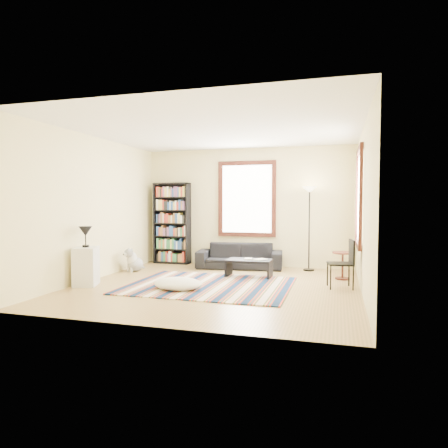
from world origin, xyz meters
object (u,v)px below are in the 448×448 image
(floor_lamp, at_px, (309,229))
(folding_chair, at_px, (340,264))
(sofa, at_px, (240,256))
(white_cabinet, at_px, (86,266))
(floor_cushion, at_px, (178,284))
(coffee_table, at_px, (249,268))
(bookshelf, at_px, (172,223))
(dog, at_px, (135,260))
(side_table, at_px, (343,266))

(floor_lamp, relative_size, folding_chair, 2.16)
(sofa, distance_m, white_cabinet, 3.46)
(sofa, xyz_separation_m, floor_cushion, (-0.47, -2.54, -0.18))
(coffee_table, height_order, floor_lamp, floor_lamp)
(bookshelf, bearing_deg, dog, -103.42)
(coffee_table, relative_size, white_cabinet, 1.29)
(floor_lamp, relative_size, white_cabinet, 2.66)
(folding_chair, bearing_deg, sofa, 134.19)
(side_table, distance_m, dog, 4.39)
(white_cabinet, bearing_deg, bookshelf, 61.35)
(floor_lamp, bearing_deg, white_cabinet, -144.03)
(bookshelf, relative_size, floor_lamp, 1.08)
(sofa, bearing_deg, folding_chair, -42.83)
(coffee_table, distance_m, folding_chair, 1.88)
(white_cabinet, bearing_deg, coffee_table, 10.90)
(coffee_table, xyz_separation_m, white_cabinet, (-2.68, -1.62, 0.17))
(bookshelf, distance_m, white_cabinet, 3.02)
(floor_cushion, xyz_separation_m, dog, (-1.64, 1.50, 0.15))
(bookshelf, height_order, dog, bookshelf)
(dog, bearing_deg, floor_cushion, -18.51)
(white_cabinet, bearing_deg, floor_lamp, 15.75)
(side_table, distance_m, folding_chair, 0.87)
(floor_lamp, bearing_deg, dog, -162.79)
(sofa, xyz_separation_m, floor_lamp, (1.56, 0.10, 0.65))
(floor_cushion, distance_m, dog, 2.22)
(side_table, bearing_deg, white_cabinet, -157.16)
(floor_lamp, xyz_separation_m, white_cabinet, (-3.79, -2.75, -0.58))
(folding_chair, bearing_deg, floor_cushion, -170.88)
(coffee_table, height_order, side_table, side_table)
(side_table, relative_size, dog, 1.05)
(sofa, bearing_deg, dog, -160.83)
(floor_cushion, xyz_separation_m, folding_chair, (2.69, 0.93, 0.32))
(bookshelf, relative_size, coffee_table, 2.22)
(floor_cushion, bearing_deg, floor_lamp, 52.37)
(bookshelf, xyz_separation_m, white_cabinet, (-0.43, -2.92, -0.65))
(floor_lamp, distance_m, dog, 3.90)
(dog, bearing_deg, white_cabinet, -70.26)
(bookshelf, bearing_deg, floor_cushion, -64.74)
(bookshelf, height_order, floor_lamp, bookshelf)
(coffee_table, bearing_deg, bookshelf, 149.94)
(floor_cushion, bearing_deg, bookshelf, 115.26)
(floor_cushion, bearing_deg, folding_chair, 19.09)
(floor_lamp, bearing_deg, coffee_table, -134.41)
(sofa, bearing_deg, side_table, -25.38)
(floor_cushion, bearing_deg, sofa, 79.44)
(bookshelf, distance_m, folding_chair, 4.47)
(folding_chair, height_order, white_cabinet, folding_chair)
(bookshelf, distance_m, coffee_table, 2.72)
(sofa, bearing_deg, white_cabinet, -137.07)
(floor_cushion, relative_size, floor_lamp, 0.46)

